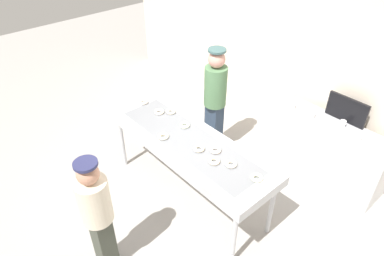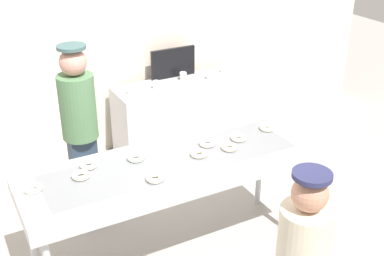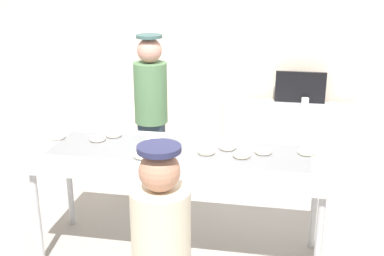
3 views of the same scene
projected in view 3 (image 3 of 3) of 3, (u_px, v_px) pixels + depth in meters
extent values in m
plane|color=#9E9993|center=(180.00, 253.00, 4.33)|extent=(16.00, 16.00, 0.00)
cube|color=beige|center=(217.00, 27.00, 5.86)|extent=(8.00, 0.12, 3.32)
cube|color=#B7BABF|center=(179.00, 158.00, 4.04)|extent=(2.44, 0.81, 0.13)
cube|color=slate|center=(179.00, 155.00, 4.03)|extent=(2.08, 0.56, 0.08)
cylinder|color=#B7BABF|center=(37.00, 217.00, 4.09)|extent=(0.06, 0.06, 0.83)
cylinder|color=#B7BABF|center=(318.00, 245.00, 3.70)|extent=(0.06, 0.06, 0.83)
cylinder|color=#B7BABF|center=(70.00, 184.00, 4.69)|extent=(0.06, 0.06, 0.83)
cylinder|color=#B7BABF|center=(314.00, 204.00, 4.30)|extent=(0.06, 0.06, 0.83)
torus|color=white|center=(263.00, 151.00, 3.95)|extent=(0.17, 0.17, 0.04)
torus|color=white|center=(227.00, 147.00, 4.03)|extent=(0.18, 0.18, 0.04)
torus|color=white|center=(153.00, 140.00, 4.19)|extent=(0.18, 0.18, 0.04)
torus|color=#F6EAC7|center=(206.00, 151.00, 3.94)|extent=(0.18, 0.18, 0.04)
torus|color=white|center=(98.00, 138.00, 4.22)|extent=(0.18, 0.18, 0.04)
torus|color=#F1E7CD|center=(114.00, 134.00, 4.32)|extent=(0.14, 0.14, 0.04)
torus|color=#F3E9C6|center=(143.00, 155.00, 3.86)|extent=(0.15, 0.15, 0.04)
torus|color=#FEEBC5|center=(242.00, 155.00, 3.87)|extent=(0.17, 0.17, 0.04)
torus|color=#F4F4C9|center=(307.00, 152.00, 3.93)|extent=(0.17, 0.17, 0.04)
torus|color=white|center=(57.00, 136.00, 4.27)|extent=(0.19, 0.19, 0.04)
cube|color=#283649|center=(153.00, 162.00, 5.13)|extent=(0.24, 0.18, 0.88)
cylinder|color=#4C724C|center=(151.00, 93.00, 4.90)|extent=(0.33, 0.33, 0.60)
sphere|color=tan|center=(149.00, 50.00, 4.76)|extent=(0.24, 0.24, 0.24)
cylinder|color=#375353|center=(149.00, 36.00, 4.72)|extent=(0.25, 0.25, 0.03)
cylinder|color=beige|center=(161.00, 233.00, 2.67)|extent=(0.32, 0.32, 0.51)
sphere|color=tan|center=(160.00, 171.00, 2.55)|extent=(0.22, 0.22, 0.22)
cylinder|color=navy|center=(159.00, 149.00, 2.51)|extent=(0.23, 0.23, 0.03)
cube|color=#B7BABF|center=(297.00, 144.00, 5.66)|extent=(1.63, 0.56, 0.85)
cylinder|color=white|center=(240.00, 102.00, 5.58)|extent=(0.08, 0.08, 0.09)
cylinder|color=white|center=(305.00, 102.00, 5.58)|extent=(0.08, 0.08, 0.09)
cylinder|color=white|center=(358.00, 105.00, 5.47)|extent=(0.08, 0.08, 0.09)
cylinder|color=white|center=(333.00, 107.00, 5.41)|extent=(0.08, 0.08, 0.09)
cylinder|color=white|center=(269.00, 103.00, 5.54)|extent=(0.08, 0.08, 0.09)
cube|color=black|center=(300.00, 87.00, 5.68)|extent=(0.57, 0.04, 0.36)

